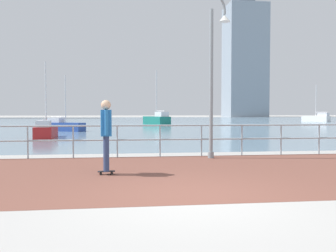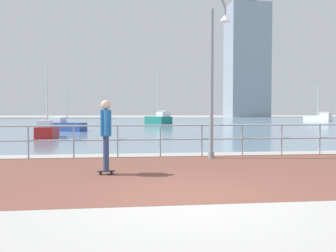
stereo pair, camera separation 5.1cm
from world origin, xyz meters
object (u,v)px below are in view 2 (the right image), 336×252
Objects in this scene: lamppost at (216,66)px; sailboat_yellow at (66,126)px; sailboat_navy at (319,118)px; sailboat_teal at (47,131)px; skateboarder at (106,130)px; sailboat_ivory at (159,120)px.

lamppost is 1.23× the size of sailboat_yellow.
sailboat_navy is 45.41m from sailboat_teal.
sailboat_navy is at bearing 41.89° from sailboat_teal.
lamppost reaches higher than skateboarder.
sailboat_navy is 27.67m from sailboat_ivory.
lamppost is 0.84× the size of sailboat_ivory.
skateboarder is at bearing -124.97° from sailboat_navy.
sailboat_yellow is 1.00× the size of sailboat_teal.
sailboat_teal reaches higher than skateboarder.
lamppost is at bearing -66.14° from sailboat_yellow.
sailboat_navy is (26.50, 39.94, -2.39)m from lamppost.
sailboat_yellow is at bearing -123.45° from sailboat_ivory.
skateboarder is 52.03m from sailboat_navy.
sailboat_navy is at bearing 56.44° from lamppost.
sailboat_ivory is (4.19, 32.19, -0.45)m from skateboarder.
sailboat_ivory is at bearing -157.83° from sailboat_navy.
sailboat_teal is (-7.30, 9.62, -2.52)m from lamppost.
sailboat_navy reaches higher than sailboat_yellow.
lamppost is 4.66m from skateboarder.
lamppost is 0.93× the size of sailboat_navy.
sailboat_ivory is at bearing 88.30° from lamppost.
sailboat_ivory is at bearing 67.64° from sailboat_teal.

